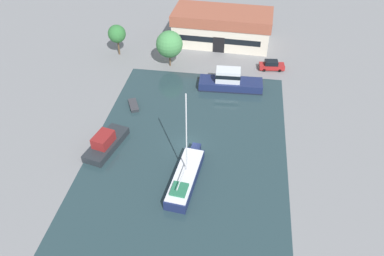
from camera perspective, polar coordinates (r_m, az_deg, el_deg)
ground_plane at (r=53.32m, az=-0.48°, el=-2.85°), size 440.00×440.00×0.00m
water_canal at (r=53.32m, az=-0.48°, el=-2.85°), size 27.40×39.92×0.01m
warehouse_building at (r=79.27m, az=4.60°, el=15.09°), size 20.17×10.08×6.71m
quay_tree_near_building at (r=69.93m, az=-3.47°, el=12.62°), size 4.90×4.90×6.90m
quay_tree_by_water at (r=75.33m, az=-11.38°, el=13.88°), size 3.42×3.42×6.07m
parked_car at (r=71.82m, az=12.03°, el=9.33°), size 4.76×2.35×1.78m
sailboat_moored at (r=48.05m, az=-0.97°, el=-7.42°), size 3.72×11.33×13.15m
motor_cruiser at (r=65.03m, az=5.78°, el=7.07°), size 11.07×3.95×3.61m
small_dinghy at (r=61.36m, az=-8.91°, el=3.43°), size 2.58×3.61×0.56m
cabin_boat at (r=53.93m, az=-13.03°, el=-2.22°), size 4.70×8.35×2.59m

